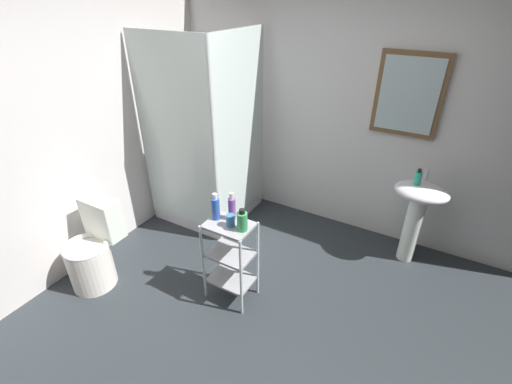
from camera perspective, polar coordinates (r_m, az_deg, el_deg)
name	(u,v)px	position (r m, az deg, el deg)	size (l,w,h in m)	color
ground_plane	(250,335)	(2.92, -0.94, -22.12)	(4.20, 4.20, 0.02)	#2A2F33
wall_back	(346,111)	(3.65, 14.28, 12.59)	(4.20, 0.14, 2.50)	silver
wall_left	(53,137)	(3.34, -29.93, 7.75)	(0.10, 4.20, 2.50)	silver
shower_stall	(210,180)	(3.92, -7.50, 1.95)	(0.92, 0.92, 2.00)	white
pedestal_sink	(417,208)	(3.50, 24.62, -2.33)	(0.46, 0.37, 0.81)	white
sink_faucet	(427,175)	(3.48, 25.86, 2.51)	(0.03, 0.03, 0.10)	silver
toilet	(93,252)	(3.41, -24.78, -8.81)	(0.37, 0.49, 0.76)	white
storage_cart	(230,255)	(2.89, -4.16, -10.15)	(0.38, 0.28, 0.74)	silver
hand_soap_bottle	(418,178)	(3.37, 24.71, 2.13)	(0.06, 0.06, 0.14)	#2DBC99
shampoo_bottle_blue	(216,208)	(2.72, -6.54, -2.58)	(0.06, 0.06, 0.22)	#2A54B1
conditioner_bottle_purple	(232,208)	(2.70, -3.91, -2.60)	(0.06, 0.06, 0.23)	#7F489E
body_wash_bottle_green	(242,221)	(2.59, -2.24, -4.72)	(0.08, 0.08, 0.18)	#379C58
rinse_cup	(230,220)	(2.66, -4.14, -4.61)	(0.07, 0.07, 0.10)	#3870B2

